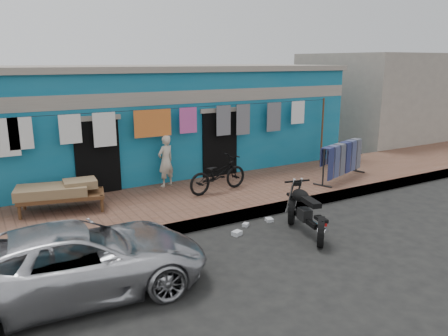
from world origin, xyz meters
TOP-DOWN VIEW (x-y plane):
  - ground at (0.00, 0.00)m, footprint 80.00×80.00m
  - sidewalk at (0.00, 3.00)m, footprint 28.00×3.00m
  - curb at (0.00, 1.55)m, footprint 28.00×0.10m
  - building at (-0.00, 6.99)m, footprint 12.20×5.20m
  - neighbor_right at (11.00, 7.00)m, footprint 6.00×5.00m
  - clothesline at (-0.39, 4.25)m, footprint 10.06×0.06m
  - car at (-3.67, 0.13)m, footprint 4.18×2.14m
  - seated_person at (-0.50, 4.20)m, footprint 0.58×0.48m
  - bicycle at (0.45, 3.08)m, footprint 1.78×0.85m
  - motorcycle at (0.91, 0.22)m, footprint 1.29×1.87m
  - charpoy at (-3.27, 3.53)m, footprint 2.30×1.75m
  - jeans_rack at (4.07, 2.42)m, footprint 2.47×1.80m
  - litter_a at (-0.34, 0.88)m, footprint 0.23×0.21m
  - litter_b at (0.08, 1.20)m, footprint 0.18×0.18m
  - litter_c at (0.70, 1.19)m, footprint 0.18×0.21m

SIDE VIEW (x-z plane):
  - ground at x=0.00m, z-range 0.00..0.00m
  - litter_c at x=0.70m, z-range 0.00..0.07m
  - litter_b at x=0.08m, z-range 0.00..0.07m
  - litter_a at x=-0.34m, z-range 0.00..0.09m
  - sidewalk at x=0.00m, z-range 0.00..0.25m
  - curb at x=0.00m, z-range 0.00..0.25m
  - motorcycle at x=0.91m, z-range 0.00..1.04m
  - charpoy at x=-3.27m, z-range 0.25..0.89m
  - car at x=-3.67m, z-range 0.00..1.14m
  - jeans_rack at x=4.07m, z-range 0.25..1.31m
  - bicycle at x=0.45m, z-range 0.25..1.36m
  - seated_person at x=-0.50m, z-range 0.25..1.62m
  - building at x=0.00m, z-range 0.01..3.37m
  - clothesline at x=-0.39m, z-range 0.78..2.88m
  - neighbor_right at x=11.00m, z-range 0.00..3.80m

